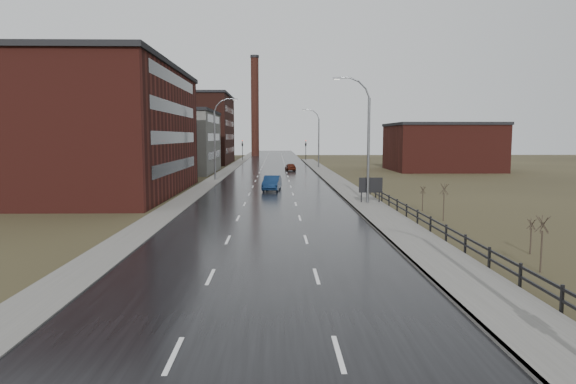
{
  "coord_description": "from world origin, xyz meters",
  "views": [
    {
      "loc": [
        0.57,
        -9.76,
        6.11
      ],
      "look_at": [
        1.22,
        18.92,
        3.0
      ],
      "focal_mm": 32.0,
      "sensor_mm": 36.0,
      "label": 1
    }
  ],
  "objects": [
    {
      "name": "road",
      "position": [
        0.0,
        60.0,
        0.03
      ],
      "size": [
        14.0,
        300.0,
        0.06
      ],
      "primitive_type": "cube",
      "color": "black",
      "rests_on": "ground"
    },
    {
      "name": "sidewalk_right",
      "position": [
        8.6,
        35.0,
        0.09
      ],
      "size": [
        3.2,
        180.0,
        0.18
      ],
      "primitive_type": "cube",
      "color": "#595651",
      "rests_on": "ground"
    },
    {
      "name": "curb_right",
      "position": [
        7.08,
        35.0,
        0.09
      ],
      "size": [
        0.16,
        180.0,
        0.18
      ],
      "primitive_type": "cube",
      "color": "slate",
      "rests_on": "ground"
    },
    {
      "name": "sidewalk_left",
      "position": [
        -8.2,
        60.0,
        0.06
      ],
      "size": [
        2.4,
        260.0,
        0.12
      ],
      "primitive_type": "cube",
      "color": "#595651",
      "rests_on": "ground"
    },
    {
      "name": "warehouse_near",
      "position": [
        -20.99,
        45.0,
        6.76
      ],
      "size": [
        22.44,
        28.56,
        13.5
      ],
      "color": "#471914",
      "rests_on": "ground"
    },
    {
      "name": "warehouse_mid",
      "position": [
        -17.99,
        78.0,
        5.26
      ],
      "size": [
        16.32,
        20.4,
        10.5
      ],
      "color": "slate",
      "rests_on": "ground"
    },
    {
      "name": "warehouse_far",
      "position": [
        -22.99,
        108.0,
        7.76
      ],
      "size": [
        26.52,
        24.48,
        15.5
      ],
      "color": "#331611",
      "rests_on": "ground"
    },
    {
      "name": "building_right",
      "position": [
        30.3,
        82.0,
        4.26
      ],
      "size": [
        18.36,
        16.32,
        8.5
      ],
      "color": "#471914",
      "rests_on": "ground"
    },
    {
      "name": "smokestack",
      "position": [
        -6.0,
        150.0,
        15.5
      ],
      "size": [
        2.7,
        2.7,
        30.7
      ],
      "color": "#331611",
      "rests_on": "ground"
    },
    {
      "name": "streetlight_right_mid",
      "position": [
        8.5,
        36.0,
        5.84
      ],
      "size": [
        3.36,
        0.28,
        11.35
      ],
      "color": "slate",
      "rests_on": "ground"
    },
    {
      "name": "streetlight_left",
      "position": [
        -7.7,
        62.0,
        5.84
      ],
      "size": [
        3.36,
        0.28,
        11.35
      ],
      "color": "slate",
      "rests_on": "ground"
    },
    {
      "name": "streetlight_right_far",
      "position": [
        8.5,
        90.0,
        5.84
      ],
      "size": [
        3.36,
        0.28,
        11.35
      ],
      "color": "slate",
      "rests_on": "ground"
    },
    {
      "name": "guardrail",
      "position": [
        10.3,
        18.31,
        0.71
      ],
      "size": [
        0.1,
        53.05,
        1.1
      ],
      "color": "black",
      "rests_on": "ground"
    },
    {
      "name": "shrub_c",
      "position": [
        12.48,
        12.61,
        1.37
      ],
      "size": [
        0.61,
        0.64,
        2.58
      ],
      "color": "#382D23",
      "rests_on": "ground"
    },
    {
      "name": "shrub_d",
      "position": [
        13.8,
        16.17,
        0.99
      ],
      "size": [
        0.45,
        0.47,
        1.86
      ],
      "color": "#382D23",
      "rests_on": "ground"
    },
    {
      "name": "shrub_e",
      "position": [
        12.68,
        26.73,
        1.46
      ],
      "size": [
        0.65,
        0.68,
        2.74
      ],
      "color": "#382D23",
      "rests_on": "ground"
    },
    {
      "name": "shrub_f",
      "position": [
        12.57,
        31.72,
        1.09
      ],
      "size": [
        0.49,
        0.52,
        2.06
      ],
      "color": "#382D23",
      "rests_on": "ground"
    },
    {
      "name": "billboard",
      "position": [
        9.1,
        36.25,
        1.65
      ],
      "size": [
        2.14,
        0.17,
        2.42
      ],
      "color": "black",
      "rests_on": "ground"
    },
    {
      "name": "traffic_light_left",
      "position": [
        -8.0,
        120.0,
        4.6
      ],
      "size": [
        0.58,
        2.73,
        5.3
      ],
      "color": "black",
      "rests_on": "ground"
    },
    {
      "name": "traffic_light_right",
      "position": [
        8.0,
        120.0,
        4.6
      ],
      "size": [
        0.58,
        2.73,
        5.3
      ],
      "color": "black",
      "rests_on": "ground"
    },
    {
      "name": "car_near",
      "position": [
        0.06,
        47.91,
        0.82
      ],
      "size": [
        2.26,
        5.16,
        1.65
      ],
      "primitive_type": "imported",
      "rotation": [
        0.0,
        0.0,
        -0.11
      ],
      "color": "#0D2244",
      "rests_on": "ground"
    },
    {
      "name": "car_far",
      "position": [
        3.06,
        80.82,
        0.69
      ],
      "size": [
        2.02,
        4.21,
        1.39
      ],
      "primitive_type": "imported",
      "rotation": [
        0.0,
        0.0,
        3.24
      ],
      "color": "#46160B",
      "rests_on": "ground"
    }
  ]
}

